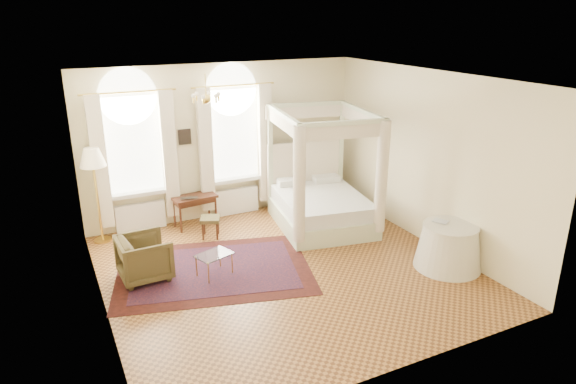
{
  "coord_description": "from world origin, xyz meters",
  "views": [
    {
      "loc": [
        -3.52,
        -7.21,
        4.26
      ],
      "look_at": [
        0.25,
        0.4,
        1.28
      ],
      "focal_mm": 32.0,
      "sensor_mm": 36.0,
      "label": 1
    }
  ],
  "objects_px": {
    "stool": "(210,221)",
    "side_table": "(449,247)",
    "canopy_bed": "(322,201)",
    "coffee_table": "(214,256)",
    "nightstand": "(316,190)",
    "writing_desk": "(194,200)",
    "armchair": "(145,258)",
    "floor_lamp": "(93,162)"
  },
  "relations": [
    {
      "from": "writing_desk",
      "to": "armchair",
      "type": "height_order",
      "value": "armchair"
    },
    {
      "from": "coffee_table",
      "to": "armchair",
      "type": "bearing_deg",
      "value": 158.31
    },
    {
      "from": "canopy_bed",
      "to": "coffee_table",
      "type": "bearing_deg",
      "value": -158.15
    },
    {
      "from": "side_table",
      "to": "canopy_bed",
      "type": "bearing_deg",
      "value": 112.11
    },
    {
      "from": "armchair",
      "to": "writing_desk",
      "type": "bearing_deg",
      "value": -40.38
    },
    {
      "from": "canopy_bed",
      "to": "writing_desk",
      "type": "relative_size",
      "value": 2.69
    },
    {
      "from": "armchair",
      "to": "floor_lamp",
      "type": "relative_size",
      "value": 0.44
    },
    {
      "from": "side_table",
      "to": "stool",
      "type": "bearing_deg",
      "value": 137.5
    },
    {
      "from": "canopy_bed",
      "to": "coffee_table",
      "type": "height_order",
      "value": "canopy_bed"
    },
    {
      "from": "floor_lamp",
      "to": "side_table",
      "type": "bearing_deg",
      "value": -35.9
    },
    {
      "from": "floor_lamp",
      "to": "writing_desk",
      "type": "bearing_deg",
      "value": -2.62
    },
    {
      "from": "floor_lamp",
      "to": "side_table",
      "type": "xyz_separation_m",
      "value": [
        5.32,
        -3.85,
        -1.22
      ]
    },
    {
      "from": "nightstand",
      "to": "coffee_table",
      "type": "height_order",
      "value": "nightstand"
    },
    {
      "from": "writing_desk",
      "to": "canopy_bed",
      "type": "bearing_deg",
      "value": -25.72
    },
    {
      "from": "canopy_bed",
      "to": "armchair",
      "type": "height_order",
      "value": "canopy_bed"
    },
    {
      "from": "writing_desk",
      "to": "stool",
      "type": "height_order",
      "value": "writing_desk"
    },
    {
      "from": "writing_desk",
      "to": "armchair",
      "type": "xyz_separation_m",
      "value": [
        -1.41,
        -1.82,
        -0.19
      ]
    },
    {
      "from": "stool",
      "to": "coffee_table",
      "type": "bearing_deg",
      "value": -105.86
    },
    {
      "from": "canopy_bed",
      "to": "armchair",
      "type": "bearing_deg",
      "value": -170.05
    },
    {
      "from": "nightstand",
      "to": "coffee_table",
      "type": "bearing_deg",
      "value": -144.61
    },
    {
      "from": "coffee_table",
      "to": "writing_desk",
      "type": "bearing_deg",
      "value": 81.41
    },
    {
      "from": "canopy_bed",
      "to": "side_table",
      "type": "xyz_separation_m",
      "value": [
        1.06,
        -2.62,
        -0.16
      ]
    },
    {
      "from": "nightstand",
      "to": "coffee_table",
      "type": "distance_m",
      "value": 4.02
    },
    {
      "from": "stool",
      "to": "armchair",
      "type": "height_order",
      "value": "armchair"
    },
    {
      "from": "canopy_bed",
      "to": "stool",
      "type": "distance_m",
      "value": 2.34
    },
    {
      "from": "armchair",
      "to": "floor_lamp",
      "type": "xyz_separation_m",
      "value": [
        -0.46,
        1.9,
        1.23
      ]
    },
    {
      "from": "writing_desk",
      "to": "floor_lamp",
      "type": "bearing_deg",
      "value": 177.38
    },
    {
      "from": "canopy_bed",
      "to": "side_table",
      "type": "height_order",
      "value": "canopy_bed"
    },
    {
      "from": "writing_desk",
      "to": "stool",
      "type": "distance_m",
      "value": 0.74
    },
    {
      "from": "stool",
      "to": "armchair",
      "type": "bearing_deg",
      "value": -143.49
    },
    {
      "from": "armchair",
      "to": "side_table",
      "type": "relative_size",
      "value": 0.71
    },
    {
      "from": "stool",
      "to": "floor_lamp",
      "type": "bearing_deg",
      "value": 158.36
    },
    {
      "from": "armchair",
      "to": "stool",
      "type": "bearing_deg",
      "value": -56.0
    },
    {
      "from": "canopy_bed",
      "to": "coffee_table",
      "type": "distance_m",
      "value": 2.94
    },
    {
      "from": "armchair",
      "to": "coffee_table",
      "type": "relative_size",
      "value": 1.21
    },
    {
      "from": "nightstand",
      "to": "writing_desk",
      "type": "distance_m",
      "value": 2.95
    },
    {
      "from": "writing_desk",
      "to": "stool",
      "type": "xyz_separation_m",
      "value": [
        0.1,
        -0.7,
        -0.22
      ]
    },
    {
      "from": "stool",
      "to": "side_table",
      "type": "height_order",
      "value": "side_table"
    },
    {
      "from": "stool",
      "to": "coffee_table",
      "type": "distance_m",
      "value": 1.61
    },
    {
      "from": "canopy_bed",
      "to": "floor_lamp",
      "type": "relative_size",
      "value": 1.34
    },
    {
      "from": "stool",
      "to": "side_table",
      "type": "relative_size",
      "value": 0.42
    },
    {
      "from": "writing_desk",
      "to": "stool",
      "type": "bearing_deg",
      "value": -81.8
    }
  ]
}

